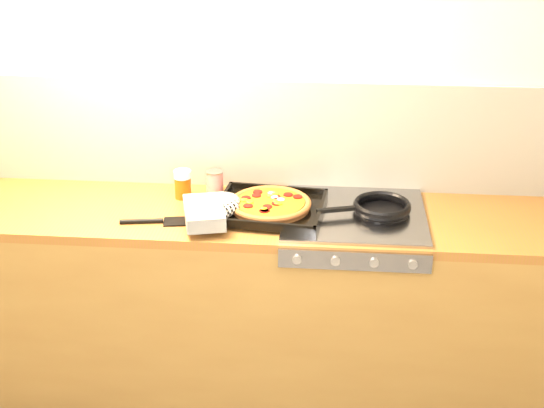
# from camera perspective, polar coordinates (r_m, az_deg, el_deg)

# --- Properties ---
(room_shell) EXTENTS (3.20, 3.20, 3.20)m
(room_shell) POSITION_cam_1_polar(r_m,az_deg,el_deg) (3.42, -1.22, 5.24)
(room_shell) COLOR white
(room_shell) RESTS_ON ground
(counter_run) EXTENTS (3.20, 0.62, 0.90)m
(counter_run) POSITION_cam_1_polar(r_m,az_deg,el_deg) (3.47, -1.62, -7.35)
(counter_run) COLOR olive
(counter_run) RESTS_ON ground
(stovetop) EXTENTS (0.60, 0.56, 0.02)m
(stovetop) POSITION_cam_1_polar(r_m,az_deg,el_deg) (3.23, 6.22, -0.81)
(stovetop) COLOR gray
(stovetop) RESTS_ON counter_run
(pizza_on_tray) EXTENTS (0.61, 0.50, 0.08)m
(pizza_on_tray) POSITION_cam_1_polar(r_m,az_deg,el_deg) (3.19, -1.50, -0.18)
(pizza_on_tray) COLOR black
(pizza_on_tray) RESTS_ON stovetop
(frying_pan) EXTENTS (0.43, 0.31, 0.04)m
(frying_pan) POSITION_cam_1_polar(r_m,az_deg,el_deg) (3.23, 8.18, -0.27)
(frying_pan) COLOR black
(frying_pan) RESTS_ON stovetop
(tomato_can) EXTENTS (0.09, 0.09, 0.11)m
(tomato_can) POSITION_cam_1_polar(r_m,az_deg,el_deg) (3.41, -4.34, 1.61)
(tomato_can) COLOR #AF0E1C
(tomato_can) RESTS_ON counter_run
(juice_glass) EXTENTS (0.08, 0.08, 0.13)m
(juice_glass) POSITION_cam_1_polar(r_m,az_deg,el_deg) (3.39, -6.74, 1.51)
(juice_glass) COLOR #DC470C
(juice_glass) RESTS_ON counter_run
(wooden_spoon) EXTENTS (0.29, 0.11, 0.02)m
(wooden_spoon) POSITION_cam_1_polar(r_m,az_deg,el_deg) (3.38, 0.16, 0.62)
(wooden_spoon) COLOR #B1824B
(wooden_spoon) RESTS_ON counter_run
(black_spatula) EXTENTS (0.29, 0.10, 0.02)m
(black_spatula) POSITION_cam_1_polar(r_m,az_deg,el_deg) (3.19, -8.75, -1.30)
(black_spatula) COLOR black
(black_spatula) RESTS_ON counter_run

